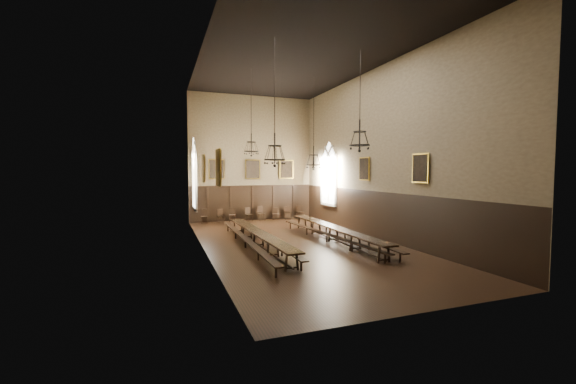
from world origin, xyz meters
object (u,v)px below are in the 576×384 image
table_right (333,234)px  chair_0 (204,219)px  bench_right_inner (327,237)px  chair_7 (300,214)px  bench_left_outer (245,242)px  bench_right_outer (345,235)px  chair_5 (275,216)px  chair_6 (287,215)px  chandelier_back_left (251,145)px  chandelier_front_left (275,152)px  chair_4 (261,216)px  chair_2 (232,217)px  table_left (258,239)px  chair_1 (221,218)px  bench_left_inner (267,239)px  chair_3 (249,217)px  chandelier_back_right (314,159)px  chandelier_front_right (360,139)px

table_right → chair_0: 10.21m
bench_right_inner → chair_7: size_ratio=9.88×
bench_left_outer → bench_right_outer: size_ratio=1.06×
bench_right_inner → chair_5: (0.09, 8.73, -0.01)m
chair_6 → chandelier_back_left: bearing=-114.5°
bench_right_inner → chandelier_front_left: size_ratio=1.91×
bench_right_outer → chair_7: bearing=83.4°
chair_4 → chandelier_back_left: chandelier_back_left is taller
chair_0 → chair_2: (1.93, 0.03, 0.01)m
table_left → chair_1: bearing=92.5°
chair_7 → chandelier_front_left: (-5.40, -10.63, 4.06)m
bench_left_inner → bench_right_outer: 4.07m
table_right → bench_left_inner: size_ratio=0.97×
bench_left_outer → chair_7: 10.67m
chair_1 → chair_4: (2.90, -0.02, 0.03)m
bench_left_outer → chair_3: (2.26, 8.63, -0.01)m
chandelier_back_right → chandelier_front_left: bearing=-129.2°
table_right → chandelier_back_left: bearing=144.8°
chair_3 → chair_7: chair_7 is taller
bench_right_inner → chandelier_back_right: (0.54, 2.87, 3.98)m
chair_4 → chandelier_front_left: bearing=-113.5°
table_left → chair_2: (0.43, 8.67, -0.07)m
chair_4 → chair_5: size_ratio=1.16×
bench_left_outer → chair_6: 10.02m
chair_3 → chair_5: chair_3 is taller
chandelier_back_left → chair_7: bearing=49.3°
bench_right_outer → chair_3: size_ratio=10.26×
chandelier_front_left → chandelier_back_left: bearing=88.3°
table_right → chair_6: chair_6 is taller
bench_left_outer → bench_left_inner: (1.15, 0.27, -0.01)m
chair_2 → chair_0: bearing=-168.3°
chair_4 → chandelier_front_right: size_ratio=0.23×
bench_right_inner → chandelier_front_left: (-3.35, -1.89, 4.08)m
bench_left_outer → chair_2: bearing=83.1°
chair_0 → bench_left_inner: bearing=-71.7°
chair_7 → chair_3: bearing=160.8°
table_right → chair_4: bearing=99.4°
table_right → chandelier_front_right: (0.31, -1.89, 4.63)m
chandelier_front_right → table_left: bearing=156.1°
chair_6 → bench_left_inner: bearing=-105.4°
table_left → chair_7: 10.32m
bench_left_outer → chandelier_front_right: chandelier_front_right is taller
chair_2 → chair_3: (1.20, -0.03, -0.01)m
bench_right_inner → chandelier_back_left: chandelier_back_left is taller
chandelier_front_left → chair_4: bearing=77.6°
chair_5 → chair_6: (0.92, -0.08, 0.02)m
table_left → chair_3: 8.79m
chair_3 → chandelier_back_left: 7.77m
bench_right_inner → bench_right_outer: bearing=0.3°
chandelier_back_right → bench_left_outer: bearing=-149.2°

